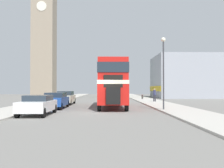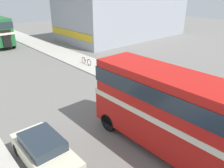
{
  "view_description": "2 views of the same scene",
  "coord_description": "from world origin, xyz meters",
  "views": [
    {
      "loc": [
        0.87,
        -19.12,
        1.82
      ],
      "look_at": [
        1.29,
        5.15,
        2.25
      ],
      "focal_mm": 40.0,
      "sensor_mm": 36.0,
      "label": 1
    },
    {
      "loc": [
        -6.96,
        1.06,
        7.78
      ],
      "look_at": [
        1.29,
        10.37,
        2.42
      ],
      "focal_mm": 35.0,
      "sensor_mm": 36.0,
      "label": 2
    }
  ],
  "objects": [
    {
      "name": "double_decker_bus",
      "position": [
        1.29,
        5.13,
        2.54
      ],
      "size": [
        2.47,
        10.81,
        4.27
      ],
      "color": "red",
      "rests_on": "ground_plane"
    },
    {
      "name": "car_parked_far",
      "position": [
        -3.92,
        9.28,
        0.78
      ],
      "size": [
        1.74,
        4.25,
        1.51
      ],
      "color": "beige",
      "rests_on": "ground_plane"
    },
    {
      "name": "pedestrian_walking",
      "position": [
        7.01,
        13.44,
        1.07
      ],
      "size": [
        0.34,
        0.34,
        1.69
      ],
      "color": "#282833",
      "rests_on": "sidewalk_right"
    },
    {
      "name": "bicycle_on_pavement",
      "position": [
        6.39,
        20.45,
        0.48
      ],
      "size": [
        0.05,
        1.76,
        0.78
      ],
      "color": "black",
      "rests_on": "sidewalk_right"
    },
    {
      "name": "shop_building_block",
      "position": [
        21.14,
        29.8,
        4.1
      ],
      "size": [
        21.97,
        11.43,
        8.2
      ],
      "color": "#999EA8",
      "rests_on": "ground_plane"
    }
  ]
}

